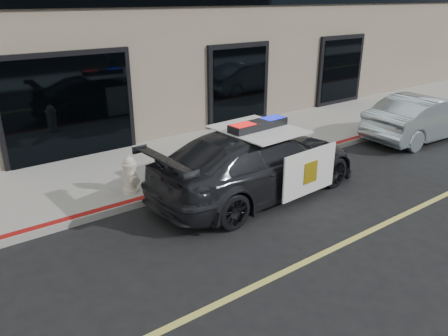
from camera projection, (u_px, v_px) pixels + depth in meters
ground at (285, 272)px, 6.99m from camera, size 120.00×120.00×0.00m
sidewalk_n at (139, 170)px, 10.90m from camera, size 60.00×3.50×0.15m
police_car at (257, 162)px, 9.52m from camera, size 2.68×5.34×1.67m
silver_sedan at (424, 117)px, 13.23m from camera, size 1.98×4.36×1.37m
fire_hydrant at (130, 175)px, 9.37m from camera, size 0.38×0.52×0.83m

